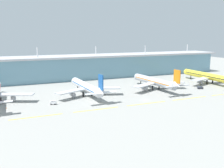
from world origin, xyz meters
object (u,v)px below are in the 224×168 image
(airliner_far_middle, at_px, (155,82))
(airliner_farthest, at_px, (209,76))
(safety_cone_left_wingtip, at_px, (6,108))
(airliner_near_middle, at_px, (87,87))
(pushback_tug, at_px, (200,88))
(baggage_cart, at_px, (53,103))

(airliner_far_middle, relative_size, airliner_farthest, 0.85)
(airliner_farthest, relative_size, safety_cone_left_wingtip, 101.46)
(airliner_near_middle, bearing_deg, pushback_tug, -8.35)
(pushback_tug, bearing_deg, airliner_far_middle, 159.88)
(pushback_tug, bearing_deg, baggage_cart, -179.63)
(airliner_farthest, bearing_deg, safety_cone_left_wingtip, -175.43)
(airliner_farthest, height_order, pushback_tug, airliner_farthest)
(airliner_farthest, distance_m, safety_cone_left_wingtip, 169.48)
(airliner_near_middle, bearing_deg, airliner_far_middle, -0.66)
(baggage_cart, bearing_deg, pushback_tug, 0.37)
(airliner_far_middle, bearing_deg, airliner_near_middle, 179.34)
(baggage_cart, bearing_deg, safety_cone_left_wingtip, 174.62)
(airliner_near_middle, relative_size, pushback_tug, 12.51)
(pushback_tug, relative_size, safety_cone_left_wingtip, 6.92)
(airliner_near_middle, relative_size, baggage_cart, 15.17)
(airliner_farthest, xyz_separation_m, baggage_cart, (-141.49, -16.06, -5.19))
(safety_cone_left_wingtip, bearing_deg, baggage_cart, -5.38)
(pushback_tug, bearing_deg, safety_cone_left_wingtip, 179.29)
(airliner_farthest, bearing_deg, airliner_near_middle, -179.07)
(safety_cone_left_wingtip, bearing_deg, airliner_far_middle, 5.66)
(baggage_cart, bearing_deg, airliner_farthest, 6.48)
(airliner_near_middle, distance_m, baggage_cart, 30.48)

